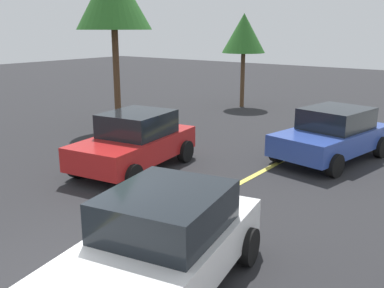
# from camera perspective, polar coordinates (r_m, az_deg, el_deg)

# --- Properties ---
(ground_plane) EXTENTS (80.00, 80.00, 0.00)m
(ground_plane) POSITION_cam_1_polar(r_m,az_deg,el_deg) (7.56, -16.88, -16.47)
(ground_plane) COLOR #262628
(lane_marking_centre) EXTENTS (28.00, 0.16, 0.01)m
(lane_marking_centre) POSITION_cam_1_polar(r_m,az_deg,el_deg) (9.37, -1.81, -9.33)
(lane_marking_centre) COLOR #E0D14C
(car_white_approaching) EXTENTS (4.21, 2.65, 1.55)m
(car_white_approaching) POSITION_cam_1_polar(r_m,az_deg,el_deg) (6.64, -3.92, -12.70)
(car_white_approaching) COLOR white
(car_white_approaching) RESTS_ON ground_plane
(car_blue_far_lane) EXTENTS (4.24, 2.62, 1.55)m
(car_blue_far_lane) POSITION_cam_1_polar(r_m,az_deg,el_deg) (13.70, 17.84, 1.25)
(car_blue_far_lane) COLOR #2D479E
(car_blue_far_lane) RESTS_ON ground_plane
(car_red_near_curb) EXTENTS (4.06, 2.46, 1.60)m
(car_red_near_curb) POSITION_cam_1_polar(r_m,az_deg,el_deg) (12.26, -7.44, 0.38)
(car_red_near_curb) COLOR red
(car_red_near_curb) RESTS_ON ground_plane
(tree_right_verge) EXTENTS (2.10, 2.10, 4.52)m
(tree_right_verge) POSITION_cam_1_polar(r_m,az_deg,el_deg) (21.94, 6.77, 14.08)
(tree_right_verge) COLOR #513823
(tree_right_verge) RESTS_ON ground_plane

